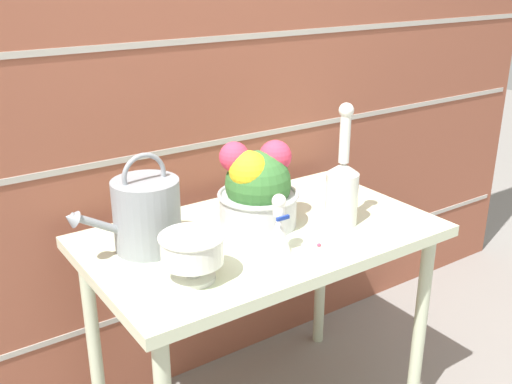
{
  "coord_description": "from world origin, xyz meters",
  "views": [
    {
      "loc": [
        -0.97,
        -1.38,
        1.52
      ],
      "look_at": [
        0.0,
        0.03,
        0.86
      ],
      "focal_mm": 42.0,
      "sensor_mm": 36.0,
      "label": 1
    }
  ],
  "objects_px": {
    "watering_can": "(146,214)",
    "flower_planter": "(257,188)",
    "figurine_vase": "(279,230)",
    "glass_decanter": "(342,187)",
    "crystal_pedestal_bowl": "(192,251)"
  },
  "relations": [
    {
      "from": "watering_can",
      "to": "flower_planter",
      "type": "distance_m",
      "value": 0.36
    },
    {
      "from": "figurine_vase",
      "to": "flower_planter",
      "type": "bearing_deg",
      "value": 72.27
    },
    {
      "from": "glass_decanter",
      "to": "figurine_vase",
      "type": "height_order",
      "value": "glass_decanter"
    },
    {
      "from": "crystal_pedestal_bowl",
      "to": "glass_decanter",
      "type": "relative_size",
      "value": 0.45
    },
    {
      "from": "watering_can",
      "to": "crystal_pedestal_bowl",
      "type": "xyz_separation_m",
      "value": [
        0.02,
        -0.24,
        -0.03
      ]
    },
    {
      "from": "crystal_pedestal_bowl",
      "to": "flower_planter",
      "type": "height_order",
      "value": "flower_planter"
    },
    {
      "from": "watering_can",
      "to": "flower_planter",
      "type": "relative_size",
      "value": 1.23
    },
    {
      "from": "flower_planter",
      "to": "glass_decanter",
      "type": "bearing_deg",
      "value": -32.82
    },
    {
      "from": "glass_decanter",
      "to": "figurine_vase",
      "type": "xyz_separation_m",
      "value": [
        -0.29,
        -0.05,
        -0.05
      ]
    },
    {
      "from": "flower_planter",
      "to": "watering_can",
      "type": "bearing_deg",
      "value": 173.33
    },
    {
      "from": "flower_planter",
      "to": "figurine_vase",
      "type": "xyz_separation_m",
      "value": [
        -0.06,
        -0.2,
        -0.05
      ]
    },
    {
      "from": "watering_can",
      "to": "glass_decanter",
      "type": "height_order",
      "value": "glass_decanter"
    },
    {
      "from": "flower_planter",
      "to": "figurine_vase",
      "type": "relative_size",
      "value": 1.52
    },
    {
      "from": "glass_decanter",
      "to": "crystal_pedestal_bowl",
      "type": "bearing_deg",
      "value": -174.85
    },
    {
      "from": "crystal_pedestal_bowl",
      "to": "flower_planter",
      "type": "bearing_deg",
      "value": 29.86
    }
  ]
}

